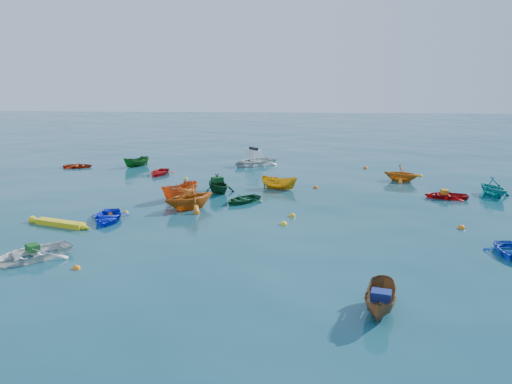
# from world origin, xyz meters

# --- Properties ---
(ground) EXTENTS (160.00, 160.00, 0.00)m
(ground) POSITION_xyz_m (0.00, 0.00, 0.00)
(ground) COLOR #093D46
(ground) RESTS_ON ground
(dinghy_blue_sw) EXTENTS (2.75, 3.40, 0.62)m
(dinghy_blue_sw) POSITION_xyz_m (-7.80, -0.75, 0.00)
(dinghy_blue_sw) COLOR #1123DA
(dinghy_blue_sw) RESTS_ON ground
(dinghy_white_near) EXTENTS (4.04, 4.12, 0.70)m
(dinghy_white_near) POSITION_xyz_m (-9.06, -6.69, 0.00)
(dinghy_white_near) COLOR white
(dinghy_white_near) RESTS_ON ground
(sampan_brown_mid) EXTENTS (1.68, 2.89, 1.05)m
(sampan_brown_mid) POSITION_xyz_m (5.31, -10.74, 0.00)
(sampan_brown_mid) COLOR brown
(sampan_brown_mid) RESTS_ON ground
(dinghy_orange_w) EXTENTS (4.31, 4.29, 1.72)m
(dinghy_orange_w) POSITION_xyz_m (-3.79, 2.05, 0.00)
(dinghy_orange_w) COLOR #C65F12
(dinghy_orange_w) RESTS_ON ground
(sampan_yellow_mid) EXTENTS (2.87, 1.87, 1.04)m
(sampan_yellow_mid) POSITION_xyz_m (1.44, 7.76, 0.00)
(sampan_yellow_mid) COLOR #C78F11
(sampan_yellow_mid) RESTS_ON ground
(dinghy_green_e) EXTENTS (3.16, 3.24, 0.55)m
(dinghy_green_e) POSITION_xyz_m (-0.78, 3.85, 0.00)
(dinghy_green_e) COLOR #114C27
(dinghy_green_e) RESTS_ON ground
(dinghy_cyan_se) EXTENTS (2.86, 3.10, 1.35)m
(dinghy_cyan_se) POSITION_xyz_m (15.67, 6.73, 0.00)
(dinghy_cyan_se) COLOR teal
(dinghy_cyan_se) RESTS_ON ground
(dinghy_red_nw) EXTENTS (2.65, 2.03, 0.51)m
(dinghy_red_nw) POSITION_xyz_m (-16.11, 14.79, 0.00)
(dinghy_red_nw) COLOR #B22F0E
(dinghy_red_nw) RESTS_ON ground
(sampan_orange_n) EXTENTS (2.65, 3.14, 1.17)m
(sampan_orange_n) POSITION_xyz_m (-4.89, 4.42, 0.00)
(sampan_orange_n) COLOR #D34E13
(sampan_orange_n) RESTS_ON ground
(dinghy_green_n) EXTENTS (3.38, 3.48, 1.39)m
(dinghy_green_n) POSITION_xyz_m (-2.70, 6.40, 0.00)
(dinghy_green_n) COLOR #0F431D
(dinghy_green_n) RESTS_ON ground
(dinghy_red_ne) EXTENTS (2.90, 2.20, 0.56)m
(dinghy_red_ne) POSITION_xyz_m (12.36, 5.83, 0.00)
(dinghy_red_ne) COLOR red
(dinghy_red_ne) RESTS_ON ground
(dinghy_red_far) EXTENTS (2.18, 2.88, 0.56)m
(dinghy_red_far) POSITION_xyz_m (-8.32, 12.30, 0.00)
(dinghy_red_far) COLOR red
(dinghy_red_far) RESTS_ON ground
(dinghy_orange_far) EXTENTS (3.26, 3.07, 1.37)m
(dinghy_orange_far) POSITION_xyz_m (10.61, 11.09, 0.00)
(dinghy_orange_far) COLOR orange
(dinghy_orange_far) RESTS_ON ground
(sampan_green_far) EXTENTS (2.36, 2.48, 0.96)m
(sampan_green_far) POSITION_xyz_m (-11.20, 15.65, 0.00)
(sampan_green_far) COLOR #135217
(sampan_green_far) RESTS_ON ground
(kayak_yellow) EXTENTS (3.68, 1.67, 0.37)m
(kayak_yellow) POSITION_xyz_m (-9.98, -1.86, 0.00)
(kayak_yellow) COLOR yellow
(kayak_yellow) RESTS_ON ground
(motorboat_white) EXTENTS (5.24, 5.19, 1.49)m
(motorboat_white) POSITION_xyz_m (-1.04, 17.13, 0.00)
(motorboat_white) COLOR white
(motorboat_white) RESTS_ON ground
(tarp_green_a) EXTENTS (0.75, 0.74, 0.29)m
(tarp_green_a) POSITION_xyz_m (-8.99, -6.62, 0.50)
(tarp_green_a) COLOR #134E1A
(tarp_green_a) RESTS_ON dinghy_white_near
(tarp_blue_a) EXTENTS (0.76, 0.65, 0.32)m
(tarp_blue_a) POSITION_xyz_m (5.28, -10.89, 0.68)
(tarp_blue_a) COLOR navy
(tarp_blue_a) RESTS_ON sampan_brown_mid
(tarp_orange_a) EXTENTS (0.77, 0.78, 0.30)m
(tarp_orange_a) POSITION_xyz_m (-3.76, 2.08, 1.01)
(tarp_orange_a) COLOR #DB5F16
(tarp_orange_a) RESTS_ON dinghy_orange_w
(tarp_green_b) EXTENTS (0.91, 0.87, 0.35)m
(tarp_green_b) POSITION_xyz_m (-2.75, 6.48, 0.87)
(tarp_green_b) COLOR #11461C
(tarp_green_b) RESTS_ON dinghy_green_n
(tarp_orange_b) EXTENTS (0.50, 0.63, 0.29)m
(tarp_orange_b) POSITION_xyz_m (12.26, 5.84, 0.43)
(tarp_orange_b) COLOR #C27413
(tarp_orange_b) RESTS_ON dinghy_red_ne
(buoy_or_a) EXTENTS (0.33, 0.33, 0.33)m
(buoy_or_a) POSITION_xyz_m (-6.61, -7.65, 0.00)
(buoy_or_a) COLOR orange
(buoy_or_a) RESTS_ON ground
(buoy_ye_a) EXTENTS (0.38, 0.38, 0.38)m
(buoy_ye_a) POSITION_xyz_m (1.89, -0.79, 0.00)
(buoy_ye_a) COLOR yellow
(buoy_ye_a) RESTS_ON ground
(buoy_or_b) EXTENTS (0.38, 0.38, 0.38)m
(buoy_or_b) POSITION_xyz_m (11.20, -0.85, 0.00)
(buoy_or_b) COLOR orange
(buoy_or_b) RESTS_ON ground
(buoy_ye_b) EXTENTS (0.29, 0.29, 0.29)m
(buoy_ye_b) POSITION_xyz_m (-7.32, 0.88, 0.00)
(buoy_ye_b) COLOR yellow
(buoy_ye_b) RESTS_ON ground
(buoy_or_c) EXTENTS (0.31, 0.31, 0.31)m
(buoy_or_c) POSITION_xyz_m (-8.08, 0.44, 0.00)
(buoy_or_c) COLOR orange
(buoy_or_c) RESTS_ON ground
(buoy_ye_c) EXTENTS (0.38, 0.38, 0.38)m
(buoy_ye_c) POSITION_xyz_m (2.35, 0.83, 0.00)
(buoy_ye_c) COLOR gold
(buoy_ye_c) RESTS_ON ground
(buoy_or_d) EXTENTS (0.35, 0.35, 0.35)m
(buoy_or_d) POSITION_xyz_m (4.03, 8.24, 0.00)
(buoy_or_d) COLOR #E8590C
(buoy_or_d) RESTS_ON ground
(buoy_ye_d) EXTENTS (0.33, 0.33, 0.33)m
(buoy_ye_d) POSITION_xyz_m (-5.80, 10.55, 0.00)
(buoy_ye_d) COLOR yellow
(buoy_ye_d) RESTS_ON ground
(buoy_or_e) EXTENTS (0.38, 0.38, 0.38)m
(buoy_or_e) POSITION_xyz_m (8.66, 16.11, 0.00)
(buoy_or_e) COLOR #E2500C
(buoy_or_e) RESTS_ON ground
(buoy_ye_e) EXTENTS (0.36, 0.36, 0.36)m
(buoy_ye_e) POSITION_xyz_m (12.49, 12.87, 0.00)
(buoy_ye_e) COLOR yellow
(buoy_ye_e) RESTS_ON ground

